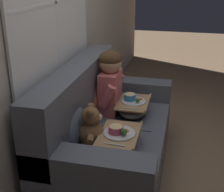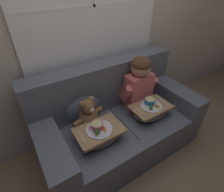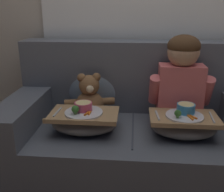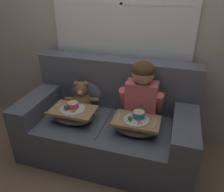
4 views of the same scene
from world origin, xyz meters
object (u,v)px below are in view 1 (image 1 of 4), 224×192
teddy_bear (92,129)px  child_figure (110,79)px  lap_tray_teddy (119,140)px  lap_tray_child (133,107)px  throw_pillow_behind_teddy (74,121)px  throw_pillow_behind_child (96,92)px  couch (106,135)px

teddy_bear → child_figure: bearing=0.3°
child_figure → lap_tray_teddy: child_figure is taller
lap_tray_child → lap_tray_teddy: bearing=-179.9°
lap_tray_child → throw_pillow_behind_teddy: bearing=150.1°
throw_pillow_behind_child → lap_tray_child: bearing=-89.9°
couch → teddy_bear: bearing=174.3°
lap_tray_child → throw_pillow_behind_child: bearing=90.1°
couch → lap_tray_teddy: bearing=-149.2°
throw_pillow_behind_teddy → lap_tray_teddy: size_ratio=0.93×
throw_pillow_behind_teddy → child_figure: size_ratio=0.68×
throw_pillow_behind_teddy → lap_tray_child: (0.63, -0.36, -0.12)m
child_figure → lap_tray_teddy: size_ratio=1.38×
lap_tray_teddy → throw_pillow_behind_child: bearing=29.9°
throw_pillow_behind_child → lap_tray_child: (0.00, -0.36, -0.12)m
couch → child_figure: size_ratio=2.82×
child_figure → teddy_bear: child_figure is taller
couch → lap_tray_teddy: size_ratio=3.90×
throw_pillow_behind_teddy → teddy_bear: size_ratio=1.13×
lap_tray_child → lap_tray_teddy: lap_tray_child is taller
teddy_bear → lap_tray_teddy: teddy_bear is taller
couch → teddy_bear: size_ratio=4.73×
lap_tray_child → child_figure: bearing=90.1°
throw_pillow_behind_child → lap_tray_teddy: throw_pillow_behind_child is taller
child_figure → teddy_bear: 0.65m
couch → teddy_bear: (-0.31, 0.03, 0.22)m
throw_pillow_behind_child → teddy_bear: (-0.63, -0.14, -0.05)m
throw_pillow_behind_child → teddy_bear: throw_pillow_behind_child is taller
child_figure → teddy_bear: bearing=-179.7°
teddy_bear → lap_tray_child: teddy_bear is taller
lap_tray_child → couch: bearing=149.3°
child_figure → lap_tray_child: 0.34m
lap_tray_teddy → teddy_bear: bearing=89.5°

